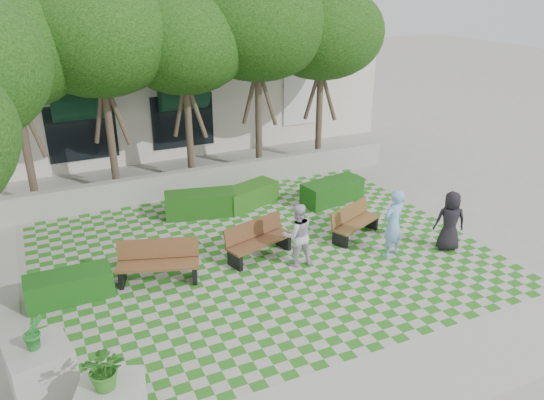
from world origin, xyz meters
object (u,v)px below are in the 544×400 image
bench_east (354,222)px  hedge_midright (249,196)px  bench_west (158,263)px  person_white (297,235)px  bench_mid (258,240)px  hedge_west (69,286)px  person_blue (393,224)px  planter_front (110,400)px  person_dark (450,221)px  hedge_east (332,191)px  hedge_midleft (200,204)px  planter_back (41,369)px

bench_east → hedge_midright: bench_east is taller
bench_west → hedge_midright: 5.21m
hedge_midright → person_white: size_ratio=1.16×
bench_mid → hedge_west: 4.93m
bench_mid → hedge_west: bearing=163.8°
person_blue → person_white: (-2.57, 0.70, -0.10)m
bench_west → person_blue: bearing=5.3°
person_blue → hedge_west: bearing=-24.6°
planter_front → person_dark: planter_front is taller
bench_east → bench_west: 5.86m
bench_mid → hedge_east: size_ratio=0.95×
person_blue → person_dark: bearing=153.9°
bench_west → hedge_midleft: (2.20, 3.40, -0.13)m
hedge_midleft → planter_front: (-4.11, -7.90, 0.34)m
hedge_east → planter_front: (-8.54, -7.00, 0.34)m
person_dark → planter_back: bearing=32.8°
bench_mid → planter_back: size_ratio=1.17×
bench_east → person_blue: person_blue is taller
bench_west → planter_front: 4.90m
hedge_west → person_white: bearing=-8.3°
bench_mid → hedge_midright: bench_mid is taller
bench_west → hedge_midleft: size_ratio=0.97×
bench_east → hedge_east: bearing=50.3°
hedge_midright → person_white: (-0.37, -4.16, 0.52)m
hedge_east → planter_back: 11.02m
bench_mid → bench_west: 2.79m
bench_west → planter_front: (-1.91, -4.50, 0.21)m
planter_front → person_dark: bearing=15.5°
hedge_midright → planter_front: (-5.84, -7.91, 0.37)m
hedge_east → person_blue: 4.02m
bench_mid → hedge_midright: (1.14, 3.34, -0.14)m
bench_east → person_white: (-2.30, -0.74, 0.42)m
hedge_east → person_blue: person_blue is taller
hedge_midleft → hedge_west: 5.46m
bench_east → bench_west: (-5.86, 0.00, 0.06)m
bench_east → hedge_midright: bearing=96.9°
bench_east → hedge_midleft: size_ratio=0.85×
planter_back → hedge_midright: bearing=43.3°
hedge_west → planter_front: (0.23, -4.59, 0.38)m
person_blue → hedge_midleft: bearing=-65.1°
person_blue → person_white: bearing=-29.3°
hedge_midleft → planter_front: planter_front is taller
hedge_east → hedge_west: size_ratio=1.10×
hedge_midright → hedge_midleft: hedge_midleft is taller
bench_east → person_white: person_white is taller
planter_back → person_dark: size_ratio=1.02×
planter_back → hedge_midleft: bearing=51.5°
hedge_midleft → person_blue: 6.26m
bench_east → person_white: 2.45m
bench_mid → person_dark: 5.38m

